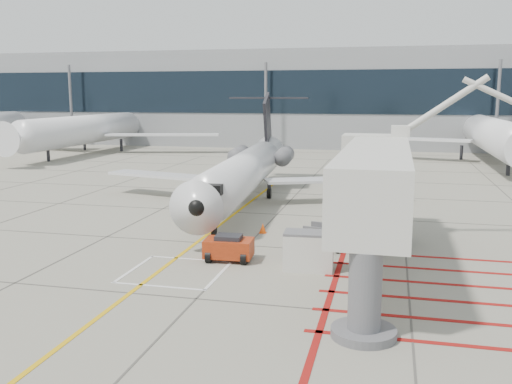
# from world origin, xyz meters

# --- Properties ---
(ground_plane) EXTENTS (260.00, 260.00, 0.00)m
(ground_plane) POSITION_xyz_m (0.00, 0.00, 0.00)
(ground_plane) COLOR gray
(ground_plane) RESTS_ON ground
(regional_jet) EXTENTS (25.40, 31.03, 7.71)m
(regional_jet) POSITION_xyz_m (-2.76, 12.35, 3.85)
(regional_jet) COLOR silver
(regional_jet) RESTS_ON ground_plane
(jet_bridge) EXTENTS (8.92, 18.55, 7.39)m
(jet_bridge) POSITION_xyz_m (6.51, 0.29, 3.69)
(jet_bridge) COLOR silver
(jet_bridge) RESTS_ON ground_plane
(pushback_tug) EXTENTS (2.31, 1.52, 1.31)m
(pushback_tug) POSITION_xyz_m (-0.20, 1.25, 0.65)
(pushback_tug) COLOR #A52F10
(pushback_tug) RESTS_ON ground_plane
(baggage_cart) EXTENTS (2.26, 1.70, 1.28)m
(baggage_cart) POSITION_xyz_m (4.04, 4.33, 0.64)
(baggage_cart) COLOR #535358
(baggage_cart) RESTS_ON ground_plane
(ground_power_unit) EXTENTS (2.26, 1.41, 1.73)m
(ground_power_unit) POSITION_xyz_m (3.68, 0.72, 0.86)
(ground_power_unit) COLOR silver
(ground_power_unit) RESTS_ON ground_plane
(cone_nose) EXTENTS (0.31, 0.31, 0.44)m
(cone_nose) POSITION_xyz_m (-1.72, 3.79, 0.22)
(cone_nose) COLOR #DE3D0B
(cone_nose) RESTS_ON ground_plane
(cone_side) EXTENTS (0.40, 0.40, 0.56)m
(cone_side) POSITION_xyz_m (0.19, 6.86, 0.28)
(cone_side) COLOR #FF510D
(cone_side) RESTS_ON ground_plane
(terminal_building) EXTENTS (180.00, 28.00, 14.00)m
(terminal_building) POSITION_xyz_m (10.00, 70.00, 7.00)
(terminal_building) COLOR gray
(terminal_building) RESTS_ON ground_plane
(terminal_glass_band) EXTENTS (180.00, 0.10, 6.00)m
(terminal_glass_band) POSITION_xyz_m (10.00, 55.95, 8.00)
(terminal_glass_band) COLOR black
(terminal_glass_band) RESTS_ON ground_plane
(bg_aircraft_b) EXTENTS (33.44, 37.16, 11.15)m
(bg_aircraft_b) POSITION_xyz_m (-31.72, 46.00, 5.57)
(bg_aircraft_b) COLOR silver
(bg_aircraft_b) RESTS_ON ground_plane
(bg_aircraft_c) EXTENTS (33.98, 37.75, 11.33)m
(bg_aircraft_c) POSITION_xyz_m (18.15, 46.00, 5.66)
(bg_aircraft_c) COLOR silver
(bg_aircraft_c) RESTS_ON ground_plane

